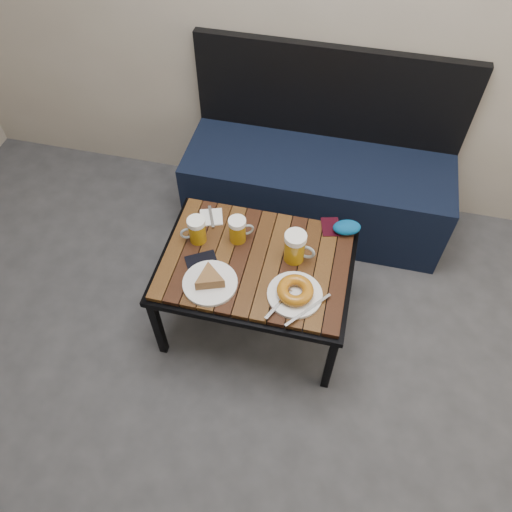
% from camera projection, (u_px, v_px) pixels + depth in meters
% --- Properties ---
extents(room_shell, '(4.00, 4.00, 4.00)m').
position_uv_depth(room_shell, '(206.00, 41.00, 0.83)').
color(room_shell, gray).
rests_on(room_shell, ground).
extents(bench, '(1.40, 0.50, 0.95)m').
position_uv_depth(bench, '(317.00, 183.00, 2.73)').
color(bench, black).
rests_on(bench, ground).
extents(cafe_table, '(0.84, 0.62, 0.47)m').
position_uv_depth(cafe_table, '(256.00, 266.00, 2.19)').
color(cafe_table, black).
rests_on(cafe_table, ground).
extents(beer_mug_left, '(0.12, 0.10, 0.13)m').
position_uv_depth(beer_mug_left, '(197.00, 230.00, 2.18)').
color(beer_mug_left, '#A3740D').
rests_on(beer_mug_left, cafe_table).
extents(beer_mug_centre, '(0.12, 0.10, 0.12)m').
position_uv_depth(beer_mug_centre, '(238.00, 230.00, 2.18)').
color(beer_mug_centre, '#A3740D').
rests_on(beer_mug_centre, cafe_table).
extents(beer_mug_right, '(0.14, 0.10, 0.15)m').
position_uv_depth(beer_mug_right, '(295.00, 247.00, 2.10)').
color(beer_mug_right, '#A3740D').
rests_on(beer_mug_right, cafe_table).
extents(plate_pie, '(0.23, 0.23, 0.06)m').
position_uv_depth(plate_pie, '(210.00, 281.00, 2.06)').
color(plate_pie, white).
rests_on(plate_pie, cafe_table).
extents(plate_bagel, '(0.26, 0.27, 0.06)m').
position_uv_depth(plate_bagel, '(295.00, 292.00, 2.02)').
color(plate_bagel, white).
rests_on(plate_bagel, cafe_table).
extents(napkin_left, '(0.13, 0.13, 0.01)m').
position_uv_depth(napkin_left, '(211.00, 217.00, 2.30)').
color(napkin_left, white).
rests_on(napkin_left, cafe_table).
extents(napkin_right, '(0.13, 0.11, 0.01)m').
position_uv_depth(napkin_right, '(295.00, 297.00, 2.03)').
color(napkin_right, white).
rests_on(napkin_right, cafe_table).
extents(passport_navy, '(0.16, 0.15, 0.01)m').
position_uv_depth(passport_navy, '(202.00, 262.00, 2.15)').
color(passport_navy, black).
rests_on(passport_navy, cafe_table).
extents(passport_burgundy, '(0.10, 0.13, 0.01)m').
position_uv_depth(passport_burgundy, '(331.00, 227.00, 2.27)').
color(passport_burgundy, black).
rests_on(passport_burgundy, cafe_table).
extents(knit_pouch, '(0.14, 0.12, 0.05)m').
position_uv_depth(knit_pouch, '(347.00, 227.00, 2.23)').
color(knit_pouch, navy).
rests_on(knit_pouch, cafe_table).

